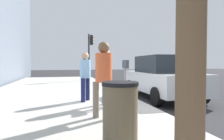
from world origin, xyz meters
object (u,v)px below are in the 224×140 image
object	(u,v)px
pedestrian_at_meter	(106,72)
parking_officer	(85,73)
traffic_signal	(90,49)
trash_bin	(120,113)
pedestrian_bystander	(104,73)
parking_meter	(125,73)
parked_sedan_near	(162,77)

from	to	relation	value
pedestrian_at_meter	parking_officer	world-z (taller)	pedestrian_at_meter
traffic_signal	trash_bin	bearing A→B (deg)	174.45
pedestrian_bystander	trash_bin	world-z (taller)	pedestrian_bystander
parking_meter	pedestrian_bystander	world-z (taller)	pedestrian_bystander
trash_bin	parking_meter	bearing A→B (deg)	-19.88
parked_sedan_near	trash_bin	bearing A→B (deg)	144.35
parking_officer	parked_sedan_near	bearing A→B (deg)	41.75
pedestrian_bystander	trash_bin	size ratio (longest dim) A/B	1.80
parking_meter	trash_bin	world-z (taller)	parking_meter
parking_officer	pedestrian_at_meter	bearing A→B (deg)	-28.08
pedestrian_bystander	parking_officer	xyz separation A→B (m)	(2.20, 0.19, -0.10)
parking_officer	parked_sedan_near	distance (m)	3.30
traffic_signal	trash_bin	size ratio (longest dim) A/B	3.56
parking_meter	pedestrian_bystander	distance (m)	1.60
parking_officer	traffic_signal	size ratio (longest dim) A/B	0.47
pedestrian_at_meter	traffic_signal	bearing A→B (deg)	88.50
parked_sedan_near	traffic_signal	size ratio (longest dim) A/B	1.24
pedestrian_bystander	traffic_signal	bearing A→B (deg)	20.67
parking_meter	parking_officer	bearing A→B (deg)	51.58
parked_sedan_near	traffic_signal	bearing A→B (deg)	13.85
parking_officer	trash_bin	xyz separation A→B (m)	(-3.73, -0.14, -0.47)
parking_meter	parking_officer	size ratio (longest dim) A/B	0.84
parking_meter	parking_officer	world-z (taller)	parking_officer
parking_officer	parked_sedan_near	xyz separation A→B (m)	(0.59, -3.24, -0.24)
trash_bin	pedestrian_bystander	bearing A→B (deg)	-2.07
pedestrian_bystander	traffic_signal	distance (m)	10.72
parking_meter	traffic_signal	distance (m)	9.40
pedestrian_at_meter	parked_sedan_near	distance (m)	3.10
pedestrian_at_meter	traffic_signal	xyz separation A→B (m)	(9.27, -0.79, 1.39)
parking_officer	traffic_signal	distance (m)	8.61
parking_meter	parked_sedan_near	size ratio (longest dim) A/B	0.32
pedestrian_at_meter	pedestrian_bystander	size ratio (longest dim) A/B	0.97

